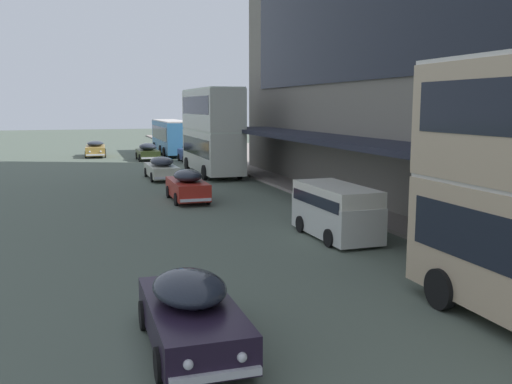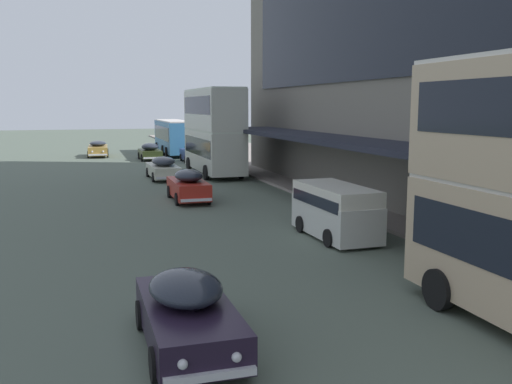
{
  "view_description": "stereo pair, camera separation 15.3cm",
  "coord_description": "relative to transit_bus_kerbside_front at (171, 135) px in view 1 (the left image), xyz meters",
  "views": [
    {
      "loc": [
        -5.6,
        -3.61,
        4.87
      ],
      "look_at": [
        1.48,
        18.17,
        1.4
      ],
      "focal_mm": 40.0,
      "sensor_mm": 36.0,
      "label": 1
    },
    {
      "loc": [
        -5.45,
        -3.66,
        4.87
      ],
      "look_at": [
        1.48,
        18.17,
        1.4
      ],
      "focal_mm": 40.0,
      "sensor_mm": 36.0,
      "label": 2
    }
  ],
  "objects": [
    {
      "name": "sedan_lead_near",
      "position": [
        -7.51,
        -46.47,
        -1.21
      ],
      "size": [
        1.86,
        4.32,
        1.49
      ],
      "color": "black",
      "rests_on": "ground"
    },
    {
      "name": "sedan_lead_mid",
      "position": [
        -3.97,
        -19.39,
        -1.2
      ],
      "size": [
        1.88,
        4.97,
        1.52
      ],
      "color": "beige",
      "rests_on": "ground"
    },
    {
      "name": "transit_bus_kerbside_front",
      "position": [
        0.0,
        0.0,
        0.0
      ],
      "size": [
        2.82,
        11.37,
        3.42
      ],
      "color": "teal",
      "rests_on": "ground"
    },
    {
      "name": "sedan_oncoming_rear",
      "position": [
        0.26,
        -8.44,
        -1.17
      ],
      "size": [
        1.89,
        4.26,
        1.57
      ],
      "color": "navy",
      "rests_on": "ground"
    },
    {
      "name": "transit_bus_kerbside_far",
      "position": [
        -0.14,
        -17.91,
        1.32
      ],
      "size": [
        2.66,
        9.2,
        6.06
      ],
      "color": "beige",
      "rests_on": "ground"
    },
    {
      "name": "sedan_trailing_mid",
      "position": [
        -7.42,
        -0.26,
        -1.2
      ],
      "size": [
        2.11,
        5.09,
        1.5
      ],
      "color": "#A37D36",
      "rests_on": "ground"
    },
    {
      "name": "fire_hydrant",
      "position": [
        2.78,
        -42.83,
        -1.46
      ],
      "size": [
        0.2,
        0.4,
        0.7
      ],
      "color": "red",
      "rests_on": "sidewalk_kerb"
    },
    {
      "name": "sedan_second_near",
      "position": [
        -4.05,
        -28.67,
        -1.15
      ],
      "size": [
        1.78,
        4.41,
        1.65
      ],
      "color": "#A8251B",
      "rests_on": "ground"
    },
    {
      "name": "vw_van",
      "position": [
        -0.43,
        -38.42,
        -0.86
      ],
      "size": [
        1.96,
        4.58,
        1.96
      ],
      "color": "silver",
      "rests_on": "ground"
    },
    {
      "name": "sedan_oncoming_front",
      "position": [
        -3.09,
        -5.52,
        -1.2
      ],
      "size": [
        1.89,
        4.27,
        1.55
      ],
      "color": "#273116",
      "rests_on": "ground"
    }
  ]
}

